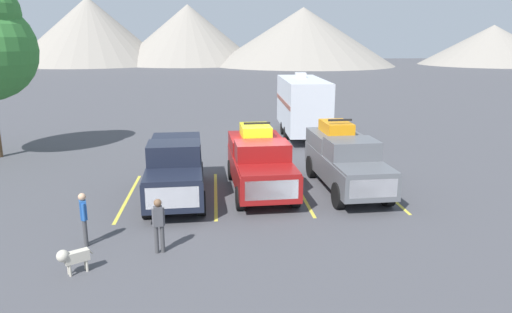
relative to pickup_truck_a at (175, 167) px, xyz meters
The scene contains 13 objects.
ground_plane 3.34m from the pickup_truck_a, ahead, with size 240.00×240.00×0.00m, color #47474C.
pickup_truck_a is the anchor object (origin of this frame).
pickup_truck_b 3.22m from the pickup_truck_a, ahead, with size 2.40×5.43×2.55m.
pickup_truck_c 6.54m from the pickup_truck_a, ahead, with size 2.28×5.73×2.63m.
lot_stripe_a 2.12m from the pickup_truck_a, behind, with size 0.12×5.50×0.01m, color gold.
lot_stripe_b 1.85m from the pickup_truck_a, ahead, with size 0.12×5.50×0.01m, color gold.
lot_stripe_c 4.86m from the pickup_truck_a, ahead, with size 0.12×5.50×0.01m, color gold.
lot_stripe_d 8.07m from the pickup_truck_a, ahead, with size 0.12×5.50×0.01m, color gold.
camper_trailer_a 12.54m from the pickup_truck_a, 57.60° to the left, with size 2.50×7.93×3.75m.
person_a 4.70m from the pickup_truck_a, 118.76° to the right, with size 0.25×0.33×1.57m.
person_b 4.79m from the pickup_truck_a, 91.08° to the right, with size 0.34×0.23×1.56m.
dog 6.27m from the pickup_truck_a, 110.15° to the right, with size 0.79×0.59×0.71m.
mountain_ridge 90.60m from the pickup_truck_a, 91.74° to the left, with size 142.29×43.70×14.64m.
Camera 1 is at (-1.58, -17.48, 5.77)m, focal length 33.03 mm.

